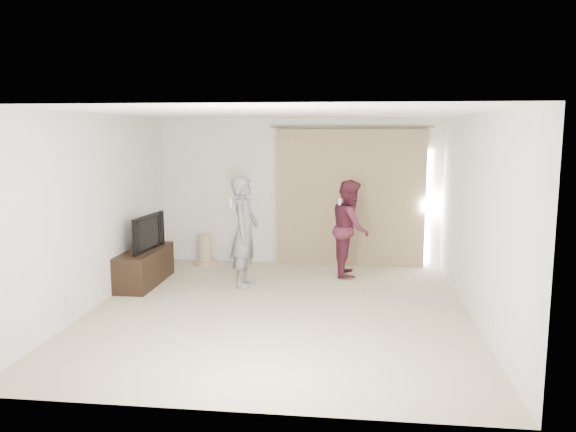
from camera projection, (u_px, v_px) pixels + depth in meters
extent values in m
plane|color=#BAAC8B|center=(279.00, 310.00, 7.50)|extent=(5.50, 5.50, 0.00)
cube|color=beige|center=(299.00, 191.00, 10.00)|extent=(5.00, 0.04, 2.60)
cube|color=beige|center=(96.00, 211.00, 7.59)|extent=(0.04, 5.50, 2.60)
cube|color=silver|center=(110.00, 214.00, 8.00)|extent=(0.02, 0.08, 0.12)
cube|color=silver|center=(68.00, 302.00, 6.86)|extent=(0.02, 0.08, 0.12)
cube|color=white|center=(278.00, 113.00, 7.10)|extent=(5.00, 5.50, 0.01)
cube|color=tan|center=(350.00, 198.00, 9.84)|extent=(2.60, 0.10, 2.40)
cylinder|color=brown|center=(351.00, 127.00, 9.65)|extent=(2.80, 0.03, 0.03)
cube|color=silver|center=(428.00, 208.00, 9.74)|extent=(0.08, 0.04, 2.00)
cube|color=black|center=(144.00, 267.00, 8.77)|extent=(0.49, 1.41, 0.54)
imported|color=black|center=(143.00, 232.00, 8.68)|extent=(0.23, 0.97, 0.55)
cylinder|color=tan|center=(205.00, 263.00, 10.04)|extent=(0.41, 0.41, 0.07)
cylinder|color=tan|center=(205.00, 248.00, 10.00)|extent=(0.23, 0.23, 0.48)
imported|color=slate|center=(245.00, 232.00, 8.57)|extent=(0.46, 0.65, 1.69)
cube|color=silver|center=(231.00, 203.00, 8.42)|extent=(0.04, 0.04, 0.14)
cube|color=silver|center=(234.00, 208.00, 8.66)|extent=(0.05, 0.05, 0.09)
imported|color=#501C2B|center=(350.00, 228.00, 9.23)|extent=(0.62, 0.79, 1.58)
cube|color=silver|center=(340.00, 203.00, 9.09)|extent=(0.04, 0.04, 0.14)
cube|color=silver|center=(340.00, 208.00, 9.32)|extent=(0.05, 0.05, 0.09)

